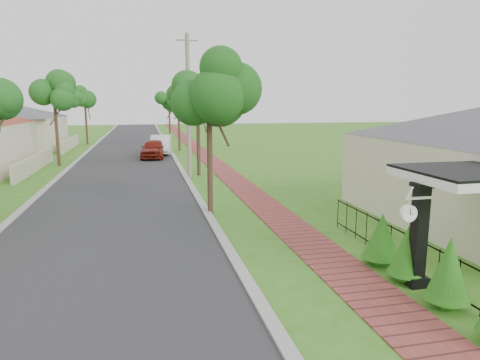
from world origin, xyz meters
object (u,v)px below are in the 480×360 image
object	(u,v)px
porch_post	(418,241)
parked_car_red	(153,149)
station_clock	(409,212)
utility_pole	(188,106)
parked_car_white	(161,145)
near_tree	(209,91)

from	to	relation	value
porch_post	parked_car_red	world-z (taller)	porch_post
porch_post	station_clock	xyz separation A→B (m)	(-0.58, -0.40, 0.83)
porch_post	station_clock	size ratio (longest dim) A/B	3.39
utility_pole	parked_car_white	bearing A→B (deg)	95.59
parked_car_white	station_clock	xyz separation A→B (m)	(4.26, -29.00, 1.16)
parked_car_red	utility_pole	world-z (taller)	utility_pole
parked_car_white	porch_post	bearing A→B (deg)	-74.41
porch_post	utility_pole	world-z (taller)	utility_pole
porch_post	parked_car_white	world-z (taller)	porch_post
parked_car_white	station_clock	distance (m)	29.33
station_clock	utility_pole	bearing A→B (deg)	100.30
porch_post	near_tree	bearing A→B (deg)	115.38
parked_car_white	near_tree	size ratio (longest dim) A/B	0.81
utility_pole	porch_post	bearing A→B (deg)	-77.53
utility_pole	near_tree	bearing A→B (deg)	-90.67
utility_pole	station_clock	bearing A→B (deg)	-79.70
near_tree	porch_post	bearing A→B (deg)	-64.62
near_tree	station_clock	bearing A→B (deg)	-69.09
utility_pole	station_clock	xyz separation A→B (m)	(3.07, -16.91, -2.20)
near_tree	station_clock	xyz separation A→B (m)	(3.17, -8.31, -2.81)
porch_post	utility_pole	bearing A→B (deg)	102.47
parked_car_red	parked_car_white	bearing A→B (deg)	82.10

